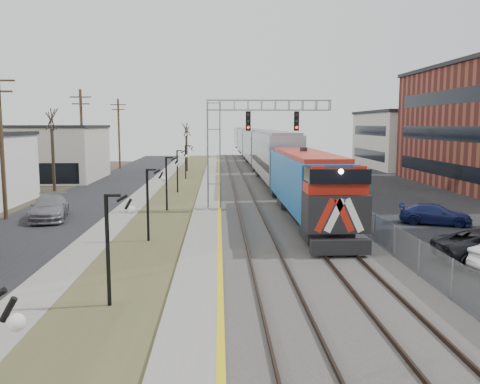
{
  "coord_description": "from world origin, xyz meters",
  "views": [
    {
      "loc": [
        -0.15,
        -9.29,
        6.34
      ],
      "look_at": [
        1.04,
        18.86,
        2.6
      ],
      "focal_mm": 38.0,
      "sensor_mm": 36.0,
      "label": 1
    }
  ],
  "objects": [
    {
      "name": "fence",
      "position": [
        8.2,
        35.0,
        0.8
      ],
      "size": [
        0.04,
        120.0,
        1.6
      ],
      "primitive_type": "cube",
      "color": "gray",
      "rests_on": "ground"
    },
    {
      "name": "sidewalk",
      "position": [
        -7.0,
        35.0,
        0.04
      ],
      "size": [
        2.0,
        120.0,
        0.08
      ],
      "primitive_type": "cube",
      "color": "gray",
      "rests_on": "ground"
    },
    {
      "name": "utility_poles",
      "position": [
        -14.5,
        25.0,
        5.0
      ],
      "size": [
        0.28,
        80.28,
        10.0
      ],
      "color": "#4C3823",
      "rests_on": "ground"
    },
    {
      "name": "lampposts",
      "position": [
        -4.0,
        18.29,
        2.0
      ],
      "size": [
        0.14,
        62.14,
        4.0
      ],
      "color": "black",
      "rests_on": "ground"
    },
    {
      "name": "car_lot_d",
      "position": [
        13.62,
        21.99,
        0.64
      ],
      "size": [
        4.76,
        3.3,
        1.28
      ],
      "primitive_type": "imported",
      "rotation": [
        0.0,
        0.0,
        1.19
      ],
      "color": "navy",
      "rests_on": "ground"
    },
    {
      "name": "signal_gantry",
      "position": [
        1.22,
        27.99,
        5.59
      ],
      "size": [
        9.0,
        1.07,
        8.15
      ],
      "color": "gray",
      "rests_on": "ground"
    },
    {
      "name": "platform",
      "position": [
        -1.0,
        35.0,
        0.12
      ],
      "size": [
        2.0,
        120.0,
        0.24
      ],
      "primitive_type": "cube",
      "color": "gray",
      "rests_on": "ground"
    },
    {
      "name": "street_west",
      "position": [
        -11.5,
        35.0,
        0.02
      ],
      "size": [
        7.0,
        120.0,
        0.04
      ],
      "primitive_type": "cube",
      "color": "black",
      "rests_on": "ground"
    },
    {
      "name": "platform_edge",
      "position": [
        -0.12,
        35.0,
        0.24
      ],
      "size": [
        0.24,
        120.0,
        0.01
      ],
      "primitive_type": "cube",
      "color": "gold",
      "rests_on": "platform"
    },
    {
      "name": "car_lot_e",
      "position": [
        11.06,
        35.59,
        0.82
      ],
      "size": [
        5.2,
        3.69,
        1.64
      ],
      "primitive_type": "imported",
      "rotation": [
        0.0,
        0.0,
        1.98
      ],
      "color": "slate",
      "rests_on": "ground"
    },
    {
      "name": "bare_trees",
      "position": [
        -12.66,
        38.91,
        2.7
      ],
      "size": [
        12.3,
        42.3,
        5.95
      ],
      "color": "#382D23",
      "rests_on": "ground"
    },
    {
      "name": "parking_lot",
      "position": [
        16.0,
        35.0,
        0.02
      ],
      "size": [
        16.0,
        120.0,
        0.04
      ],
      "primitive_type": "cube",
      "color": "black",
      "rests_on": "ground"
    },
    {
      "name": "track_far",
      "position": [
        5.5,
        35.0,
        0.28
      ],
      "size": [
        1.58,
        120.0,
        0.15
      ],
      "color": "#2D2119",
      "rests_on": "ballast_bed"
    },
    {
      "name": "grass_median",
      "position": [
        -4.0,
        35.0,
        0.03
      ],
      "size": [
        4.0,
        120.0,
        0.06
      ],
      "primitive_type": "cube",
      "color": "#48502A",
      "rests_on": "ground"
    },
    {
      "name": "car_street_b",
      "position": [
        -11.51,
        24.77,
        0.79
      ],
      "size": [
        3.26,
        5.77,
        1.58
      ],
      "primitive_type": "imported",
      "rotation": [
        0.0,
        0.0,
        0.2
      ],
      "color": "slate",
      "rests_on": "ground"
    },
    {
      "name": "train",
      "position": [
        5.5,
        69.46,
        2.94
      ],
      "size": [
        3.0,
        108.65,
        5.33
      ],
      "color": "#145CA7",
      "rests_on": "ground"
    },
    {
      "name": "track_near",
      "position": [
        2.0,
        35.0,
        0.28
      ],
      "size": [
        1.58,
        120.0,
        0.15
      ],
      "color": "#2D2119",
      "rests_on": "ballast_bed"
    },
    {
      "name": "ballast_bed",
      "position": [
        4.0,
        35.0,
        0.1
      ],
      "size": [
        8.0,
        120.0,
        0.2
      ],
      "primitive_type": "cube",
      "color": "#595651",
      "rests_on": "ground"
    }
  ]
}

